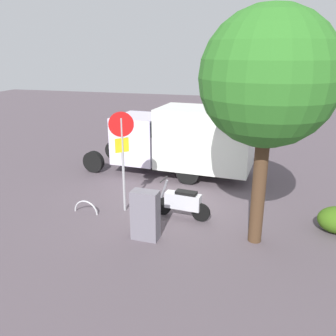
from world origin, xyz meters
The scene contains 7 objects.
ground_plane centered at (0.00, 0.00, 0.00)m, with size 60.00×60.00×0.00m, color #52474F.
box_truck_near centered at (0.84, -3.24, 1.56)m, with size 6.95×2.64×2.80m.
motorcycle centered at (-0.14, 0.65, 0.52)m, with size 1.81×0.56×1.20m.
stop_sign centered at (1.76, 0.64, 2.13)m, with size 0.71×0.33×3.19m.
street_tree centered at (-2.34, 1.46, 4.26)m, with size 3.29×3.29×5.94m.
utility_cabinet centered at (0.53, 2.14, 0.69)m, with size 0.73×0.41×1.38m, color slate.
bike_rack_hoop centered at (2.88, 1.15, 0.00)m, with size 0.85×0.85×0.05m, color #B7B7BC.
Camera 1 is at (-2.36, 10.23, 4.90)m, focal length 37.69 mm.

